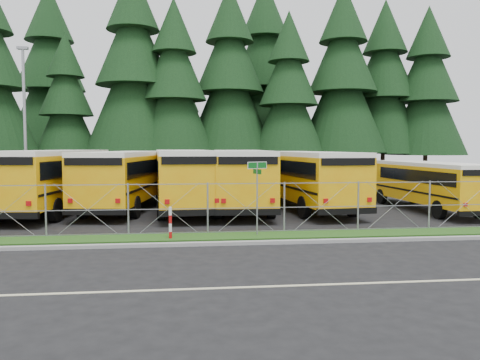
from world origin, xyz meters
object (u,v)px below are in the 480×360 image
bus_3 (127,180)px  bus_east (427,186)px  street_sign (257,182)px  bus_2 (57,181)px  bus_5 (240,180)px  bus_6 (304,180)px  light_standard (25,116)px  bus_4 (184,180)px  striped_bollard (170,223)px

bus_3 → bus_east: bearing=-1.4°
street_sign → bus_2: bearing=139.8°
bus_5 → bus_6: bus_5 is taller
light_standard → bus_3: bearing=-44.7°
bus_4 → street_sign: bus_4 is taller
bus_2 → bus_4: bearing=6.3°
bus_3 → striped_bollard: bearing=-66.1°
bus_east → light_standard: 26.06m
bus_3 → bus_2: bearing=-161.6°
bus_6 → light_standard: (-17.32, 8.72, 3.94)m
striped_bollard → light_standard: 20.21m
bus_2 → light_standard: 10.17m
bus_2 → striped_bollard: 10.33m
bus_6 → bus_5: bearing=169.6°
bus_5 → light_standard: 16.68m
street_sign → bus_6: bearing=63.9°
bus_3 → striped_bollard: 9.35m
bus_2 → street_sign: size_ratio=4.34×
bus_2 → bus_east: 19.42m
bus_6 → striped_bollard: (-6.93, -7.91, -0.96)m
bus_2 → street_sign: bus_2 is taller
bus_3 → striped_bollard: size_ratio=9.95×
bus_4 → street_sign: size_ratio=4.34×
striped_bollard → bus_6: bearing=48.8°
bus_5 → bus_east: bearing=-7.4°
bus_2 → street_sign: (9.35, -7.90, 0.44)m
bus_3 → bus_6: (9.55, -1.01, -0.01)m
bus_5 → light_standard: size_ratio=1.20×
bus_4 → bus_east: size_ratio=1.25×
bus_5 → light_standard: (-13.84, 8.44, 3.91)m
bus_4 → bus_5: (3.04, -0.06, -0.01)m
bus_2 → bus_5: bearing=6.0°
bus_5 → bus_3: bearing=175.9°
bus_2 → striped_bollard: bus_2 is taller
bus_2 → bus_6: size_ratio=1.03×
light_standard → striped_bollard: bearing=-58.0°
bus_3 → striped_bollard: bus_3 is taller
bus_6 → bus_east: bearing=-19.3°
bus_6 → light_standard: size_ratio=1.17×
street_sign → light_standard: light_standard is taller
bus_2 → striped_bollard: bearing=-47.0°
bus_2 → light_standard: bearing=123.5°
bus_3 → street_sign: (5.84, -8.57, 0.47)m
bus_2 → bus_4: bus_4 is taller
bus_4 → street_sign: 8.38m
bus_2 → bus_5: bus_2 is taller
bus_2 → street_sign: bearing=-33.7°
light_standard → bus_4: bearing=-37.8°
bus_2 → bus_4: 6.54m
bus_4 → bus_6: (6.52, -0.33, -0.04)m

